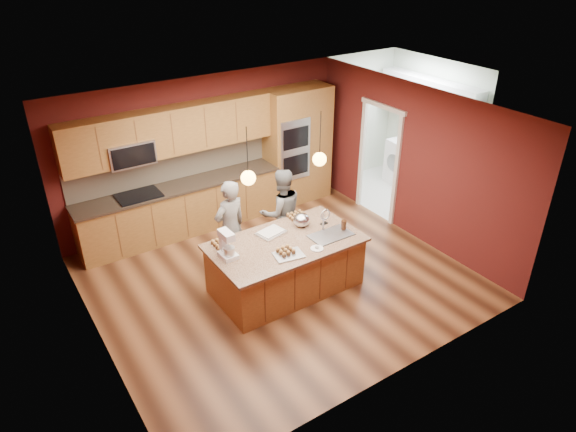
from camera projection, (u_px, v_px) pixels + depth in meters
floor at (279, 278)px, 8.16m from camera, size 5.50×5.50×0.00m
ceiling at (277, 113)px, 6.86m from camera, size 5.50×5.50×0.00m
wall_back at (204, 150)px, 9.34m from camera, size 5.50×0.00×5.50m
wall_front at (399, 288)px, 5.68m from camera, size 5.50×0.00×5.50m
wall_left at (86, 260)px, 6.18m from camera, size 0.00×5.00×5.00m
wall_right at (412, 162)px, 8.84m from camera, size 0.00×5.00×5.00m
cabinet_run at (177, 182)px, 9.00m from camera, size 3.74×0.64×2.30m
oven_column at (297, 145)px, 10.11m from camera, size 1.30×0.62×2.30m
doorway_trim at (378, 164)px, 9.56m from camera, size 0.08×1.11×2.20m
laundry_room at (429, 98)px, 10.21m from camera, size 2.60×2.70×2.70m
pendant_left at (248, 178)px, 6.71m from camera, size 0.20×0.20×0.80m
pendant_right at (319, 159)px, 7.27m from camera, size 0.20×0.20×0.80m
island at (287, 264)px, 7.75m from camera, size 2.24×1.26×1.21m
person_left at (230, 227)px, 7.99m from camera, size 0.64×0.49×1.58m
person_right at (281, 213)px, 8.47m from camera, size 0.84×0.71×1.53m
stand_mixer at (227, 246)px, 7.12m from camera, size 0.22×0.30×0.40m
sheet_cake at (271, 232)px, 7.74m from camera, size 0.47×0.39×0.05m
cooling_rack at (289, 255)px, 7.22m from camera, size 0.45×0.36×0.02m
mixing_bowl at (301, 220)px, 7.92m from camera, size 0.26×0.26×0.22m
plate at (317, 249)px, 7.37m from camera, size 0.19×0.19×0.01m
tumbler at (344, 225)px, 7.82m from camera, size 0.08×0.08×0.16m
phone at (324, 223)px, 8.02m from camera, size 0.13×0.08×0.01m
cupcakes_left at (221, 244)px, 7.43m from camera, size 0.23×0.31×0.07m
cupcakes_rack at (286, 251)px, 7.24m from camera, size 0.23×0.23×0.07m
cupcakes_right at (298, 216)px, 8.17m from camera, size 0.30×0.30×0.07m
washer at (426, 175)px, 10.59m from camera, size 0.56×0.58×0.90m
dryer at (404, 162)px, 11.10m from camera, size 0.64×0.66×0.96m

